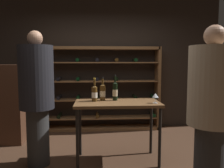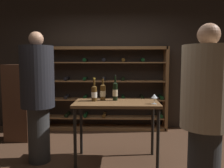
# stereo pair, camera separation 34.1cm
# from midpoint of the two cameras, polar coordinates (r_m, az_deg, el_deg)

# --- Properties ---
(ground_plane) EXTENTS (9.88, 9.88, 0.00)m
(ground_plane) POSITION_cam_midpoint_polar(r_m,az_deg,el_deg) (3.52, 1.61, -18.98)
(ground_plane) COLOR #472D1E
(back_wall) EXTENTS (5.08, 0.10, 2.92)m
(back_wall) POSITION_cam_midpoint_polar(r_m,az_deg,el_deg) (5.14, 1.74, 5.54)
(back_wall) COLOR black
(back_wall) RESTS_ON ground
(wine_rack) EXTENTS (2.67, 0.32, 1.77)m
(wine_rack) POSITION_cam_midpoint_polar(r_m,az_deg,el_deg) (4.97, -0.12, -1.19)
(wine_rack) COLOR brown
(wine_rack) RESTS_ON ground
(tasting_table) EXTENTS (1.22, 0.61, 0.88)m
(tasting_table) POSITION_cam_midpoint_polar(r_m,az_deg,el_deg) (3.37, 4.03, -6.10)
(tasting_table) COLOR brown
(tasting_table) RESTS_ON ground
(person_bystander_dark_jacket) EXTENTS (0.51, 0.52, 1.84)m
(person_bystander_dark_jacket) POSITION_cam_midpoint_polar(r_m,az_deg,el_deg) (2.63, 25.51, -5.04)
(person_bystander_dark_jacket) COLOR #2B2B2B
(person_bystander_dark_jacket) RESTS_ON ground
(person_guest_khaki) EXTENTS (0.47, 0.47, 1.88)m
(person_guest_khaki) POSITION_cam_midpoint_polar(r_m,az_deg,el_deg) (3.43, -15.05, -1.82)
(person_guest_khaki) COLOR #2D2D2D
(person_guest_khaki) RESTS_ON ground
(display_cabinet) EXTENTS (0.44, 0.36, 1.40)m
(display_cabinet) POSITION_cam_midpoint_polar(r_m,az_deg,el_deg) (4.58, -19.94, -4.32)
(display_cabinet) COLOR #4C2D1E
(display_cabinet) RESTS_ON ground
(wine_bottle_gold_foil) EXTENTS (0.08, 0.08, 0.39)m
(wine_bottle_gold_foil) POSITION_cam_midpoint_polar(r_m,az_deg,el_deg) (3.47, 3.59, -1.75)
(wine_bottle_gold_foil) COLOR black
(wine_bottle_gold_foil) RESTS_ON tasting_table
(wine_bottle_red_label) EXTENTS (0.08, 0.08, 0.35)m
(wine_bottle_red_label) POSITION_cam_midpoint_polar(r_m,az_deg,el_deg) (3.49, 0.52, -1.95)
(wine_bottle_red_label) COLOR #4C3314
(wine_bottle_red_label) RESTS_ON tasting_table
(wine_bottle_green_slim) EXTENTS (0.08, 0.08, 0.34)m
(wine_bottle_green_slim) POSITION_cam_midpoint_polar(r_m,az_deg,el_deg) (3.41, -1.53, -2.22)
(wine_bottle_green_slim) COLOR #4C3314
(wine_bottle_green_slim) RESTS_ON tasting_table
(wine_glass_stemmed_left) EXTENTS (0.09, 0.09, 0.14)m
(wine_glass_stemmed_left) POSITION_cam_midpoint_polar(r_m,az_deg,el_deg) (3.27, 13.29, -2.99)
(wine_glass_stemmed_left) COLOR silver
(wine_glass_stemmed_left) RESTS_ON tasting_table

